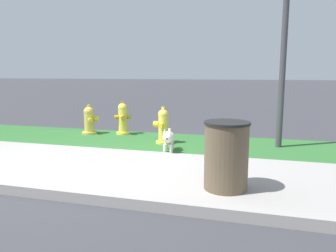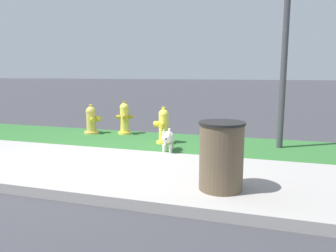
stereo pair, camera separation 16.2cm
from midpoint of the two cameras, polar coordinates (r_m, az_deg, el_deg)
The scene contains 9 objects.
ground_plane at distance 5.11m, azimuth -13.92°, elevation -6.71°, with size 120.00×120.00×0.00m, color #38383D.
sidewalk_pavement at distance 5.11m, azimuth -13.92°, elevation -6.65°, with size 18.00×2.25×0.01m, color #9E9993.
grass_verge at distance 6.85m, azimuth -5.25°, elevation -2.35°, with size 18.00×1.78×0.01m, color #2D662D.
street_curb at distance 4.16m, azimuth -22.62°, elevation -10.02°, with size 18.00×0.16×0.12m, color #9E9993.
fire_hydrant_far_end at distance 6.41m, azimuth -0.09°, elevation -0.01°, with size 0.34×0.37×0.72m.
fire_hydrant_near_corner at distance 7.44m, azimuth -6.97°, elevation 1.34°, with size 0.37×0.35×0.75m.
fire_hydrant_across_street at distance 7.65m, azimuth -12.60°, elevation 1.05°, with size 0.37×0.37×0.67m.
small_white_dog at distance 5.77m, azimuth 0.78°, elevation -2.08°, with size 0.27×0.52×0.43m.
trash_bin at distance 3.92m, azimuth 10.44°, elevation -5.21°, with size 0.54×0.54×0.82m.
Camera 2 is at (2.65, -4.17, 1.39)m, focal length 35.00 mm.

